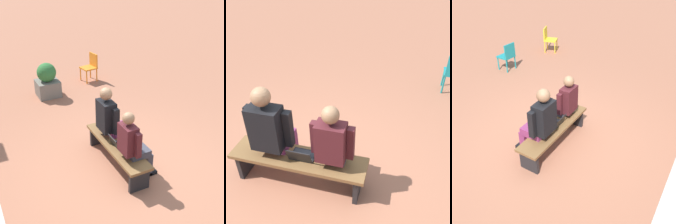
% 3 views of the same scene
% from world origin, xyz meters
% --- Properties ---
extents(ground_plane, '(60.00, 60.00, 0.00)m').
position_xyz_m(ground_plane, '(0.00, 0.00, 0.00)').
color(ground_plane, '#9E6047').
extents(concrete_strip, '(5.90, 0.40, 0.01)m').
position_xyz_m(concrete_strip, '(0.15, 2.44, 0.00)').
color(concrete_strip, '#B7B2A8').
rests_on(concrete_strip, ground).
extents(bench, '(1.80, 0.44, 0.45)m').
position_xyz_m(bench, '(0.15, 0.10, 0.35)').
color(bench, brown).
rests_on(bench, ground).
extents(person_student, '(0.53, 0.67, 1.32)m').
position_xyz_m(person_student, '(-0.31, 0.03, 0.71)').
color(person_student, '#383842').
rests_on(person_student, ground).
extents(person_adult, '(0.60, 0.76, 1.44)m').
position_xyz_m(person_adult, '(0.50, 0.02, 0.76)').
color(person_adult, '#7F2D5B').
rests_on(person_adult, ground).
extents(laptop, '(0.32, 0.29, 0.21)m').
position_xyz_m(laptop, '(0.09, 0.11, 0.50)').
color(laptop, black).
rests_on(laptop, bench).
extents(plastic_chair_near_bench_left, '(0.54, 0.54, 0.84)m').
position_xyz_m(plastic_chair_near_bench_left, '(-4.00, -2.89, 0.48)').
color(plastic_chair_near_bench_left, gold).
rests_on(plastic_chair_near_bench_left, ground).
extents(plastic_chair_mid_courtyard, '(0.44, 0.44, 0.84)m').
position_xyz_m(plastic_chair_mid_courtyard, '(-2.05, -3.04, 0.48)').
color(plastic_chair_mid_courtyard, teal).
rests_on(plastic_chair_mid_courtyard, ground).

